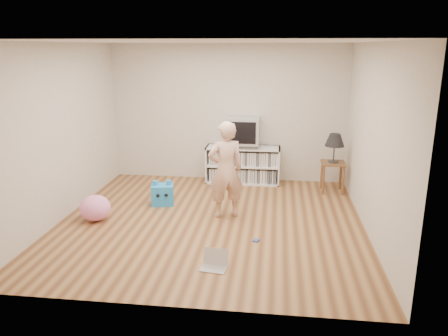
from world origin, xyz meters
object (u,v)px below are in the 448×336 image
Objects in this scene: side_table at (333,170)px; plush_blue at (163,194)px; dvd_deck at (243,145)px; laptop at (215,263)px; table_lamp at (335,141)px; plush_pink at (95,208)px; person at (226,170)px; media_unit at (243,165)px; crt_tv at (243,130)px.

side_table reaches higher than plush_blue.
laptop is at bearing -90.91° from dvd_deck.
table_lamp is 1.13× the size of plush_pink.
dvd_deck is 1.78m from person.
media_unit is at bearing 96.77° from laptop.
media_unit is 1.84m from person.
table_lamp reaches higher than side_table.
dvd_deck is 1.35× the size of laptop.
media_unit is 2.55× the size of side_table.
crt_tv reaches higher than side_table.
media_unit is 3.06× the size of plush_pink.
crt_tv reaches higher than laptop.
crt_tv is 1.80× the size of laptop.
table_lamp reaches higher than laptop.
crt_tv reaches higher than plush_pink.
side_table is 1.33× the size of plush_blue.
media_unit is at bearing 90.00° from crt_tv.
side_table is 4.11m from plush_pink.
crt_tv is 1.46× the size of plush_blue.
table_lamp is 1.54× the size of laptop.
laptop is 0.73× the size of plush_pink.
person reaches higher than table_lamp.
dvd_deck is at bearing 167.28° from side_table.
side_table is at bearing 0.00° from table_lamp.
dvd_deck is at bearing 36.12° from plush_blue.
laptop is at bearing -72.44° from plush_blue.
table_lamp is (1.64, -0.37, -0.08)m from crt_tv.
dvd_deck reaches higher than plush_pink.
table_lamp is (-0.00, 0.00, 0.53)m from side_table.
side_table is (1.64, -0.37, -0.32)m from dvd_deck.
media_unit is 3.43m from laptop.
media_unit is at bearing 90.00° from dvd_deck.
table_lamp is 3.13m from plush_blue.
plush_blue is (-1.22, -1.40, -0.17)m from media_unit.
plush_blue is at bearing 127.66° from laptop.
crt_tv is (0.00, -0.02, 0.67)m from media_unit.
plush_pink is (-0.83, -0.79, 0.02)m from plush_blue.
plush_pink is (-2.05, -2.17, -0.83)m from crt_tv.
side_table is at bearing -13.24° from media_unit.
dvd_deck is 0.29m from crt_tv.
side_table is at bearing 68.47° from laptop.
laptop is at bearing -90.90° from media_unit.
laptop is (-1.69, -3.03, -0.36)m from side_table.
dvd_deck reaches higher than plush_blue.
dvd_deck is at bearing 167.28° from table_lamp.
plush_blue reaches higher than plush_pink.
media_unit reaches higher than laptop.
laptop is (-0.05, -3.40, -0.96)m from crt_tv.
person reaches higher than media_unit.
plush_blue is 1.15m from plush_pink.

